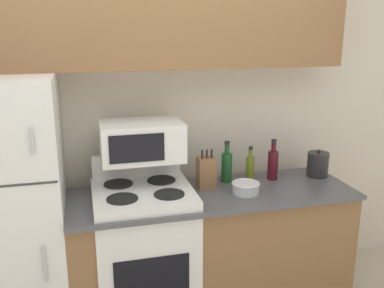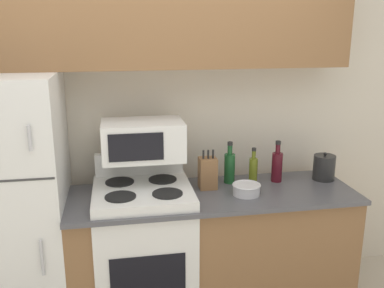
{
  "view_description": "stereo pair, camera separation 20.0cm",
  "coord_description": "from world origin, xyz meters",
  "px_view_note": "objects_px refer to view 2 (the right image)",
  "views": [
    {
      "loc": [
        -0.49,
        -2.29,
        1.96
      ],
      "look_at": [
        0.18,
        0.27,
        1.24
      ],
      "focal_mm": 40.0,
      "sensor_mm": 36.0,
      "label": 1
    },
    {
      "loc": [
        -0.29,
        -2.33,
        1.96
      ],
      "look_at": [
        0.18,
        0.27,
        1.24
      ],
      "focal_mm": 40.0,
      "sensor_mm": 36.0,
      "label": 2
    }
  ],
  "objects_px": {
    "refrigerator": "(14,208)",
    "bottle_wine_red": "(277,166)",
    "microwave": "(143,140)",
    "stove": "(145,251)",
    "kettle": "(324,167)",
    "bottle_olive_oil": "(253,169)",
    "bottle_wine_green": "(230,167)",
    "knife_block": "(208,173)",
    "bowl": "(246,189)"
  },
  "relations": [
    {
      "from": "kettle",
      "to": "knife_block",
      "type": "bearing_deg",
      "value": -178.67
    },
    {
      "from": "kettle",
      "to": "bottle_olive_oil",
      "type": "bearing_deg",
      "value": 178.05
    },
    {
      "from": "stove",
      "to": "refrigerator",
      "type": "bearing_deg",
      "value": 175.47
    },
    {
      "from": "stove",
      "to": "bottle_wine_red",
      "type": "bearing_deg",
      "value": 7.76
    },
    {
      "from": "bottle_wine_green",
      "to": "stove",
      "type": "bearing_deg",
      "value": -165.11
    },
    {
      "from": "stove",
      "to": "microwave",
      "type": "distance_m",
      "value": 0.76
    },
    {
      "from": "refrigerator",
      "to": "bottle_wine_red",
      "type": "xyz_separation_m",
      "value": [
        1.78,
        0.07,
        0.16
      ]
    },
    {
      "from": "kettle",
      "to": "stove",
      "type": "bearing_deg",
      "value": -175.31
    },
    {
      "from": "refrigerator",
      "to": "bowl",
      "type": "relative_size",
      "value": 8.96
    },
    {
      "from": "refrigerator",
      "to": "microwave",
      "type": "height_order",
      "value": "refrigerator"
    },
    {
      "from": "bowl",
      "to": "knife_block",
      "type": "bearing_deg",
      "value": 143.89
    },
    {
      "from": "knife_block",
      "to": "bottle_wine_green",
      "type": "distance_m",
      "value": 0.19
    },
    {
      "from": "microwave",
      "to": "bowl",
      "type": "height_order",
      "value": "microwave"
    },
    {
      "from": "bowl",
      "to": "bottle_wine_red",
      "type": "distance_m",
      "value": 0.37
    },
    {
      "from": "microwave",
      "to": "kettle",
      "type": "relative_size",
      "value": 2.59
    },
    {
      "from": "stove",
      "to": "bowl",
      "type": "distance_m",
      "value": 0.81
    },
    {
      "from": "knife_block",
      "to": "kettle",
      "type": "distance_m",
      "value": 0.87
    },
    {
      "from": "bottle_wine_red",
      "to": "bottle_olive_oil",
      "type": "height_order",
      "value": "bottle_wine_red"
    },
    {
      "from": "refrigerator",
      "to": "bottle_wine_red",
      "type": "height_order",
      "value": "refrigerator"
    },
    {
      "from": "refrigerator",
      "to": "bottle_wine_green",
      "type": "relative_size",
      "value": 5.65
    },
    {
      "from": "stove",
      "to": "knife_block",
      "type": "distance_m",
      "value": 0.68
    },
    {
      "from": "knife_block",
      "to": "bottle_olive_oil",
      "type": "relative_size",
      "value": 1.06
    },
    {
      "from": "bowl",
      "to": "stove",
      "type": "bearing_deg",
      "value": 173.51
    },
    {
      "from": "bottle_wine_red",
      "to": "kettle",
      "type": "height_order",
      "value": "bottle_wine_red"
    },
    {
      "from": "bottle_wine_green",
      "to": "kettle",
      "type": "height_order",
      "value": "bottle_wine_green"
    },
    {
      "from": "knife_block",
      "to": "kettle",
      "type": "xyz_separation_m",
      "value": [
        0.87,
        0.02,
        -0.02
      ]
    },
    {
      "from": "bowl",
      "to": "bottle_wine_green",
      "type": "bearing_deg",
      "value": 101.85
    },
    {
      "from": "refrigerator",
      "to": "stove",
      "type": "distance_m",
      "value": 0.89
    },
    {
      "from": "stove",
      "to": "bottle_wine_green",
      "type": "xyz_separation_m",
      "value": [
        0.63,
        0.17,
        0.51
      ]
    },
    {
      "from": "bottle_wine_green",
      "to": "bottle_olive_oil",
      "type": "xyz_separation_m",
      "value": [
        0.16,
        -0.04,
        -0.02
      ]
    },
    {
      "from": "bottle_wine_red",
      "to": "kettle",
      "type": "xyz_separation_m",
      "value": [
        0.35,
        -0.02,
        -0.03
      ]
    },
    {
      "from": "bottle_wine_green",
      "to": "bottle_wine_red",
      "type": "xyz_separation_m",
      "value": [
        0.34,
        -0.03,
        0.0
      ]
    },
    {
      "from": "refrigerator",
      "to": "microwave",
      "type": "xyz_separation_m",
      "value": [
        0.83,
        0.05,
        0.39
      ]
    },
    {
      "from": "bowl",
      "to": "bottle_olive_oil",
      "type": "height_order",
      "value": "bottle_olive_oil"
    },
    {
      "from": "bowl",
      "to": "bottle_wine_green",
      "type": "distance_m",
      "value": 0.26
    },
    {
      "from": "refrigerator",
      "to": "microwave",
      "type": "distance_m",
      "value": 0.92
    },
    {
      "from": "microwave",
      "to": "bottle_wine_green",
      "type": "distance_m",
      "value": 0.66
    },
    {
      "from": "stove",
      "to": "bottle_wine_green",
      "type": "relative_size",
      "value": 3.7
    },
    {
      "from": "refrigerator",
      "to": "knife_block",
      "type": "distance_m",
      "value": 1.28
    },
    {
      "from": "knife_block",
      "to": "kettle",
      "type": "bearing_deg",
      "value": 1.33
    },
    {
      "from": "microwave",
      "to": "kettle",
      "type": "height_order",
      "value": "microwave"
    },
    {
      "from": "knife_block",
      "to": "bottle_wine_green",
      "type": "relative_size",
      "value": 0.92
    },
    {
      "from": "bottle_wine_green",
      "to": "bottle_wine_red",
      "type": "bearing_deg",
      "value": -5.85
    },
    {
      "from": "knife_block",
      "to": "bottle_wine_red",
      "type": "distance_m",
      "value": 0.52
    },
    {
      "from": "stove",
      "to": "microwave",
      "type": "xyz_separation_m",
      "value": [
        0.02,
        0.12,
        0.75
      ]
    },
    {
      "from": "refrigerator",
      "to": "knife_block",
      "type": "height_order",
      "value": "refrigerator"
    },
    {
      "from": "microwave",
      "to": "knife_block",
      "type": "height_order",
      "value": "microwave"
    },
    {
      "from": "bottle_wine_green",
      "to": "bottle_wine_red",
      "type": "distance_m",
      "value": 0.34
    },
    {
      "from": "stove",
      "to": "bowl",
      "type": "xyz_separation_m",
      "value": [
        0.68,
        -0.08,
        0.43
      ]
    },
    {
      "from": "refrigerator",
      "to": "bottle_wine_green",
      "type": "bearing_deg",
      "value": 4.06
    }
  ]
}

